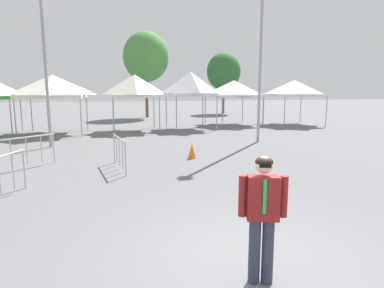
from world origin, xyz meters
TOP-DOWN VIEW (x-y plane):
  - ground_plane at (0.00, 0.00)m, footprint 140.00×140.00m
  - canopy_tent_behind_left at (-5.06, 16.89)m, footprint 3.73×3.73m
  - canopy_tent_right_of_center at (-0.26, 17.13)m, footprint 2.92×2.92m
  - canopy_tent_far_left at (3.42, 17.22)m, footprint 3.00×3.00m
  - canopy_tent_center at (7.20, 19.08)m, footprint 3.65×3.65m
  - canopy_tent_behind_center at (11.62, 18.04)m, footprint 3.53×3.53m
  - person_foreground at (-0.12, -0.58)m, footprint 0.63×0.35m
  - light_pole_near_lift at (-4.60, 11.85)m, footprint 0.36×0.36m
  - light_pole_opposite_side at (5.33, 10.90)m, footprint 0.36×0.36m
  - tree_behind_tents_center at (10.43, 30.28)m, footprint 3.64×3.64m
  - tree_behind_tents_right at (1.73, 27.39)m, footprint 4.20×4.20m
  - crowd_barrier_mid_lot at (-4.73, 7.60)m, footprint 1.63×1.40m
  - crowd_barrier_near_person at (-1.71, 6.68)m, footprint 0.34×2.09m
  - traffic_cone_lot_center at (1.06, 7.75)m, footprint 0.32×0.32m

SIDE VIEW (x-z plane):
  - ground_plane at x=0.00m, z-range 0.00..0.00m
  - traffic_cone_lot_center at x=1.06m, z-range 0.00..0.58m
  - crowd_barrier_mid_lot at x=-4.73m, z-range 0.22..1.29m
  - crowd_barrier_near_person at x=-1.71m, z-range 0.22..1.29m
  - person_foreground at x=-0.12m, z-range 0.14..1.92m
  - canopy_tent_center at x=7.20m, z-range 1.02..4.30m
  - canopy_tent_behind_center at x=11.62m, z-range 1.05..4.34m
  - canopy_tent_behind_left at x=-5.06m, z-range 1.06..4.53m
  - canopy_tent_right_of_center at x=-0.26m, z-range 1.06..4.60m
  - canopy_tent_far_left at x=3.42m, z-range 1.09..4.86m
  - tree_behind_tents_center at x=10.43m, z-range 1.25..7.78m
  - light_pole_opposite_side at x=5.33m, z-range 0.58..10.37m
  - tree_behind_tents_right at x=1.73m, z-range 1.63..9.55m
  - light_pole_near_lift at x=-4.60m, z-range 0.58..10.73m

